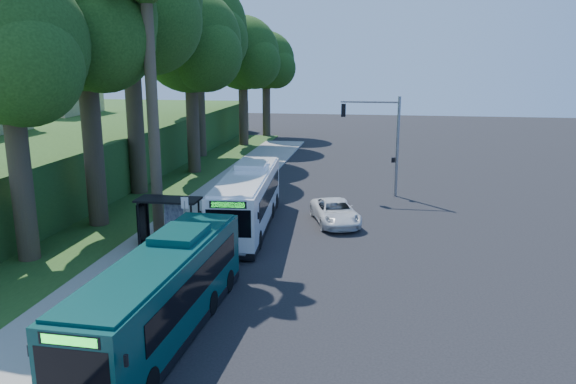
% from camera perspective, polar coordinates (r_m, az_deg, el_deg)
% --- Properties ---
extents(ground, '(140.00, 140.00, 0.00)m').
position_cam_1_polar(ground, '(31.03, 2.37, -4.42)').
color(ground, black).
rests_on(ground, ground).
extents(sidewalk, '(4.50, 70.00, 0.12)m').
position_cam_1_polar(sidewalk, '(32.64, -10.48, -3.63)').
color(sidewalk, gray).
rests_on(sidewalk, ground).
extents(red_curb, '(0.25, 30.00, 0.13)m').
position_cam_1_polar(red_curb, '(28.33, -8.77, -6.19)').
color(red_curb, maroon).
rests_on(red_curb, ground).
extents(grass_verge, '(8.00, 70.00, 0.06)m').
position_cam_1_polar(grass_verge, '(39.24, -15.91, -1.09)').
color(grass_verge, '#234719').
rests_on(grass_verge, ground).
extents(bus_shelter, '(3.20, 1.51, 2.55)m').
position_cam_1_polar(bus_shelter, '(29.58, -12.38, -1.97)').
color(bus_shelter, black).
rests_on(bus_shelter, ground).
extents(stop_sign_pole, '(0.35, 0.06, 3.17)m').
position_cam_1_polar(stop_sign_pole, '(26.94, -10.38, -2.78)').
color(stop_sign_pole, gray).
rests_on(stop_sign_pole, ground).
extents(traffic_signal_pole, '(4.10, 0.30, 7.00)m').
position_cam_1_polar(traffic_signal_pole, '(39.67, 9.64, 5.86)').
color(traffic_signal_pole, gray).
rests_on(traffic_signal_pole, ground).
extents(hillside_backdrop, '(24.00, 60.00, 8.80)m').
position_cam_1_polar(hillside_backdrop, '(53.94, -24.47, 4.67)').
color(hillside_backdrop, '#234719').
rests_on(hillside_backdrop, ground).
extents(tree_0, '(8.40, 8.00, 15.70)m').
position_cam_1_polar(tree_0, '(33.39, -19.93, 15.57)').
color(tree_0, '#382B1E').
rests_on(tree_0, ground).
extents(tree_1, '(10.50, 10.00, 18.26)m').
position_cam_1_polar(tree_1, '(41.07, -15.77, 17.43)').
color(tree_1, '#382B1E').
rests_on(tree_1, ground).
extents(tree_2, '(8.82, 8.40, 15.12)m').
position_cam_1_polar(tree_2, '(47.87, -9.83, 14.37)').
color(tree_2, '#382B1E').
rests_on(tree_2, ground).
extents(tree_3, '(10.08, 9.60, 17.28)m').
position_cam_1_polar(tree_3, '(56.13, -9.16, 15.76)').
color(tree_3, '#382B1E').
rests_on(tree_3, ground).
extents(tree_4, '(8.40, 8.00, 14.14)m').
position_cam_1_polar(tree_4, '(63.11, -4.56, 13.55)').
color(tree_4, '#382B1E').
rests_on(tree_4, ground).
extents(tree_5, '(7.35, 7.00, 12.86)m').
position_cam_1_polar(tree_5, '(70.71, -2.18, 12.94)').
color(tree_5, '#382B1E').
rests_on(tree_5, ground).
extents(tree_6, '(7.56, 7.20, 13.74)m').
position_cam_1_polar(tree_6, '(28.50, -26.52, 12.47)').
color(tree_6, '#382B1E').
rests_on(tree_6, ground).
extents(white_bus, '(3.34, 11.76, 3.46)m').
position_cam_1_polar(white_bus, '(32.23, -4.11, -0.65)').
color(white_bus, white).
rests_on(white_bus, ground).
extents(teal_bus, '(2.71, 11.15, 3.30)m').
position_cam_1_polar(teal_bus, '(20.21, -12.57, -9.86)').
color(teal_bus, '#0A3936').
rests_on(teal_bus, ground).
extents(pickup, '(3.65, 5.43, 1.38)m').
position_cam_1_polar(pickup, '(33.17, 4.82, -2.04)').
color(pickup, silver).
rests_on(pickup, ground).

